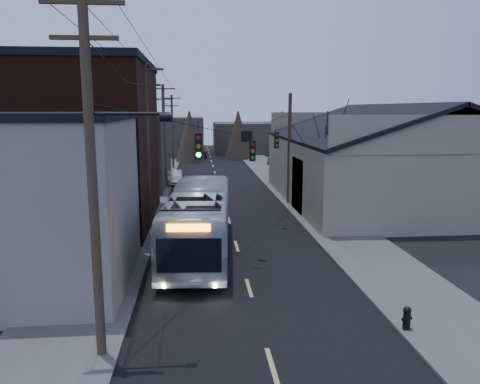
% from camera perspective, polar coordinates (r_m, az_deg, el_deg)
% --- Properties ---
extents(road_surface, '(9.00, 110.00, 0.02)m').
position_cam_1_polar(road_surface, '(40.99, -2.33, -0.19)').
color(road_surface, black).
rests_on(road_surface, ground).
extents(sidewalk_left, '(4.00, 110.00, 0.12)m').
position_cam_1_polar(sidewalk_left, '(41.17, -11.40, -0.27)').
color(sidewalk_left, '#474744').
rests_on(sidewalk_left, ground).
extents(sidewalk_right, '(4.00, 110.00, 0.12)m').
position_cam_1_polar(sidewalk_right, '(41.82, 6.60, 0.03)').
color(sidewalk_right, '#474744').
rests_on(sidewalk_right, ground).
extents(building_clapboard, '(8.00, 8.00, 7.00)m').
position_cam_1_polar(building_clapboard, '(20.84, -24.63, -1.43)').
color(building_clapboard, slate).
rests_on(building_clapboard, ground).
extents(building_brick, '(10.00, 12.00, 10.00)m').
position_cam_1_polar(building_brick, '(31.38, -20.02, 5.24)').
color(building_brick, black).
rests_on(building_brick, ground).
extents(building_left_far, '(9.00, 14.00, 7.00)m').
position_cam_1_polar(building_left_far, '(47.02, -14.44, 5.12)').
color(building_left_far, '#35312B').
rests_on(building_left_far, ground).
extents(warehouse, '(16.16, 20.60, 7.73)m').
position_cam_1_polar(warehouse, '(38.64, 17.71, 2.74)').
color(warehouse, gray).
rests_on(warehouse, ground).
extents(building_far_left, '(10.00, 12.00, 6.00)m').
position_cam_1_polar(building_far_left, '(75.50, -8.34, 6.72)').
color(building_far_left, '#35312B').
rests_on(building_far_left, ground).
extents(building_far_right, '(12.00, 14.00, 5.00)m').
position_cam_1_polar(building_far_right, '(80.93, 1.14, 6.69)').
color(building_far_right, '#35312B').
rests_on(building_far_right, ground).
extents(bare_tree, '(0.40, 0.40, 7.20)m').
position_cam_1_polar(bare_tree, '(31.69, 10.44, 3.17)').
color(bare_tree, black).
rests_on(bare_tree, ground).
extents(utility_lines, '(11.24, 45.28, 10.50)m').
position_cam_1_polar(utility_lines, '(34.52, -7.07, 6.08)').
color(utility_lines, '#382B1E').
rests_on(utility_lines, ground).
extents(bus, '(3.80, 12.60, 3.46)m').
position_cam_1_polar(bus, '(24.12, -4.97, -3.37)').
color(bus, silver).
rests_on(bus, ground).
extents(parked_car, '(1.72, 4.16, 1.34)m').
position_cam_1_polar(parked_car, '(46.48, -8.01, 1.77)').
color(parked_car, '#999CA0').
rests_on(parked_car, ground).
extents(fire_hydrant, '(0.38, 0.27, 0.79)m').
position_cam_1_polar(fire_hydrant, '(16.95, 19.68, -14.15)').
color(fire_hydrant, black).
rests_on(fire_hydrant, sidewalk_right).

